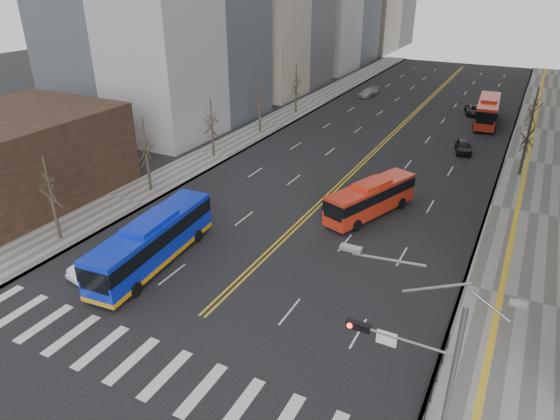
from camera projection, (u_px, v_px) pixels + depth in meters
name	position (u px, v px, depth m)	size (l,w,h in m)	color
ground	(149.00, 367.00, 27.38)	(220.00, 220.00, 0.00)	black
sidewalk_right	(537.00, 163.00, 56.12)	(7.00, 130.00, 0.15)	#65635E
sidewalk_left	(271.00, 124.00, 70.14)	(5.00, 130.00, 0.15)	#65635E
crosswalk	(149.00, 367.00, 27.37)	(26.70, 4.00, 0.01)	silver
centerline	(405.00, 122.00, 71.37)	(0.55, 100.00, 0.01)	gold
storefront	(11.00, 158.00, 45.93)	(14.00, 18.00, 8.00)	black
signal_mast	(419.00, 357.00, 21.18)	(5.37, 0.37, 9.39)	gray
pedestrian_railing	(438.00, 372.00, 25.92)	(0.06, 6.06, 1.02)	black
street_trees	(300.00, 116.00, 55.85)	(35.20, 47.20, 7.60)	#2F241C
blue_bus	(153.00, 240.00, 36.31)	(3.72, 12.62, 3.61)	#0D24C6
red_bus_near	(371.00, 197.00, 43.58)	(5.58, 10.18, 3.20)	red
red_bus_far	(488.00, 109.00, 69.69)	(3.46, 11.71, 3.66)	red
car_white	(100.00, 262.00, 35.78)	(1.60, 4.59, 1.51)	white
car_dark_mid	(464.00, 146.00, 59.17)	(1.73, 4.29, 1.46)	black
car_silver	(369.00, 92.00, 85.33)	(1.89, 4.66, 1.35)	#AAAAB0
car_dark_far	(473.00, 110.00, 74.83)	(2.14, 4.64, 1.29)	black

